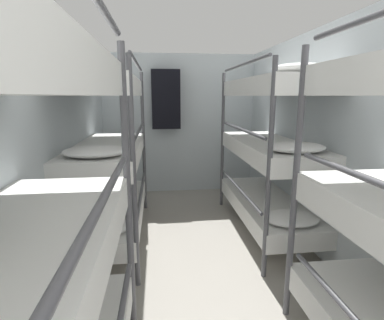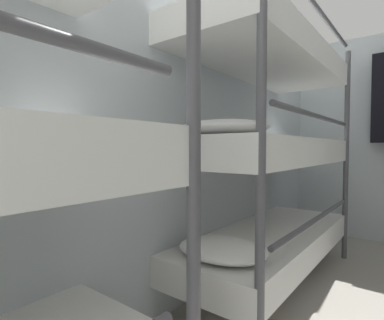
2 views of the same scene
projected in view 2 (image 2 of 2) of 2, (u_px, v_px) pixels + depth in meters
name	position (u px, v px, depth m)	size (l,w,h in m)	color
wall_left	(129.00, 129.00, 1.57)	(0.06, 5.50, 2.21)	silver
bunk_stack_left_far	(270.00, 150.00, 2.14)	(0.68, 1.84, 1.90)	#4C4C51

